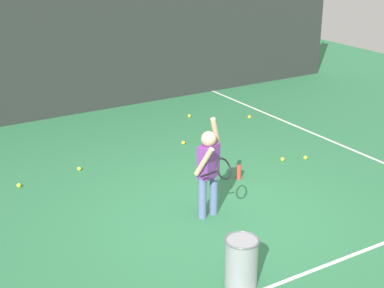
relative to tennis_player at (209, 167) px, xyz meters
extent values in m
plane|color=#2D7247|center=(0.14, -0.13, -0.73)|extent=(20.00, 20.00, 0.00)
cube|color=white|center=(0.14, -1.72, -0.72)|extent=(9.00, 0.05, 0.00)
cube|color=white|center=(3.47, 0.87, -0.72)|extent=(0.05, 9.00, 0.00)
cube|color=#282D2B|center=(0.14, 5.22, 0.73)|extent=(13.25, 0.08, 2.92)
cylinder|color=slate|center=(2.30, 5.28, 0.81)|extent=(0.09, 0.09, 3.07)
cylinder|color=slate|center=(6.62, 5.28, 0.81)|extent=(0.09, 0.09, 3.07)
cylinder|color=slate|center=(-0.09, 0.01, -0.44)|extent=(0.11, 0.11, 0.58)
cylinder|color=slate|center=(0.10, 0.03, -0.44)|extent=(0.11, 0.11, 0.58)
cube|color=#72338C|center=(0.00, 0.02, 0.07)|extent=(0.34, 0.28, 0.44)
sphere|color=tan|center=(0.00, 0.02, 0.38)|extent=(0.20, 0.20, 0.20)
cylinder|color=tan|center=(0.17, 0.12, 0.39)|extent=(0.22, 0.14, 0.46)
cylinder|color=tan|center=(-0.15, -0.11, 0.14)|extent=(0.18, 0.29, 0.43)
cylinder|color=black|center=(-0.17, -0.25, 0.03)|extent=(0.12, 0.23, 0.15)
torus|color=black|center=(-0.08, -0.45, 0.16)|extent=(0.33, 0.26, 0.26)
cylinder|color=gray|center=(-0.56, -1.51, -0.45)|extent=(0.36, 0.36, 0.55)
torus|color=#595B60|center=(-0.56, -1.51, -0.18)|extent=(0.38, 0.38, 0.02)
cylinder|color=#D83F33|center=(1.06, 0.79, -0.62)|extent=(0.07, 0.07, 0.22)
sphere|color=#CCE033|center=(2.98, 3.08, -0.69)|extent=(0.07, 0.07, 0.07)
sphere|color=#CCE033|center=(1.09, 2.51, -0.69)|extent=(0.07, 0.07, 0.07)
sphere|color=#CCE033|center=(2.10, 0.99, -0.69)|extent=(0.07, 0.07, 0.07)
sphere|color=#CCE033|center=(2.47, 0.84, -0.69)|extent=(0.07, 0.07, 0.07)
sphere|color=#CCE033|center=(-1.92, 2.24, -0.69)|extent=(0.07, 0.07, 0.07)
sphere|color=#CCE033|center=(1.98, 3.77, -0.69)|extent=(0.07, 0.07, 0.07)
sphere|color=#CCE033|center=(-0.92, 2.37, -0.69)|extent=(0.07, 0.07, 0.07)
camera|label=1|loc=(-3.86, -5.89, 2.99)|focal=54.86mm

